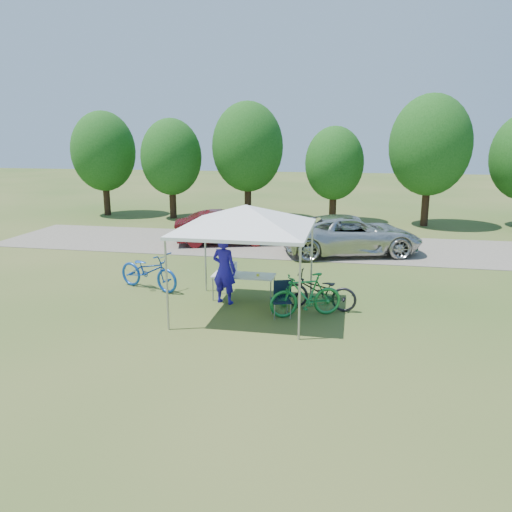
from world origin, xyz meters
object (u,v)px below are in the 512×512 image
Objects in this scene: bike_blue at (149,271)px; bike_dark at (320,291)px; folding_table at (244,276)px; cooler at (228,268)px; folding_chair at (282,295)px; minivan at (351,235)px; sedan at (225,228)px; cyclist at (224,270)px; bike_green at (306,295)px.

bike_dark is (4.98, -0.80, -0.06)m from bike_blue.
cooler is at bearing 180.00° from folding_table.
bike_blue is at bearing -93.03° from bike_dark.
folding_chair is 0.17× the size of minivan.
bike_blue is at bearing 156.40° from sedan.
cyclist is at bearing -90.09° from cooler.
cyclist is 2.32m from bike_green.
bike_dark is 8.37m from sedan.
bike_dark is at bearing -79.22° from bike_blue.
folding_table is 0.92× the size of bike_green.
cyclist is 2.55m from bike_dark.
cooler is (-0.43, 0.00, 0.21)m from folding_table.
cyclist reaches higher than folding_table.
cyclist is (-0.00, -0.41, 0.07)m from cooler.
bike_blue is 1.12× the size of bike_dark.
cyclist reaches higher than cooler.
cyclist reaches higher than bike_green.
folding_table is 3.73× the size of cooler.
bike_blue reaches higher than bike_green.
bike_blue is (-2.90, 0.36, -0.09)m from folding_table.
folding_table is at bearing -122.08° from cyclist.
minivan is (2.78, 5.97, 0.10)m from folding_table.
minivan reaches higher than cooler.
cooler is 0.21× the size of bike_blue.
folding_chair is at bearing -41.58° from folding_table.
cyclist reaches higher than minivan.
cooler is at bearing -93.83° from bike_dark.
minivan is at bearing 61.69° from cooler.
bike_dark is at bearing 15.44° from folding_chair.
cyclist reaches higher than sedan.
cooler is at bearing -78.40° from bike_blue.
folding_chair is 0.48× the size of bike_green.
folding_chair is 8.51m from sedan.
bike_dark is (2.51, -0.44, -0.36)m from cooler.
cooler is at bearing -137.81° from bike_green.
cyclist is 0.87× the size of bike_blue.
cyclist is (-1.63, 0.65, 0.40)m from folding_chair.
sedan is at bearing -60.91° from cyclist.
cooler is at bearing -75.40° from cyclist.
bike_blue is 5.04m from bike_dark.
sedan is at bearing 94.54° from folding_chair.
minivan reaches higher than bike_blue.
cyclist is 0.45× the size of sedan.
cooler is (-1.62, 1.06, 0.34)m from folding_chair.
cooler is 2.58m from bike_dark.
sedan is (-1.83, 7.12, -0.22)m from cyclist.
cooler is 0.24× the size of bike_dark.
bike_blue is 0.51× the size of sedan.
bike_dark is at bearing 157.14° from minivan.
minivan reaches higher than sedan.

